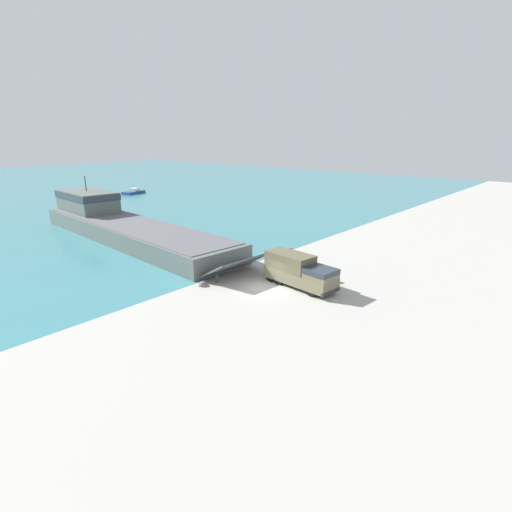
{
  "coord_description": "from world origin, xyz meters",
  "views": [
    {
      "loc": [
        -27.36,
        -22.89,
        13.99
      ],
      "look_at": [
        2.4,
        3.01,
        2.09
      ],
      "focal_mm": 28.0,
      "sensor_mm": 36.0,
      "label": 1
    }
  ],
  "objects_px": {
    "mooring_bollard": "(217,278)",
    "soldier_on_ramp": "(310,270)",
    "moored_boat_a": "(134,192)",
    "landing_craft": "(119,223)",
    "military_truck": "(299,271)",
    "cargo_crate": "(333,279)"
  },
  "relations": [
    {
      "from": "mooring_bollard",
      "to": "soldier_on_ramp",
      "type": "bearing_deg",
      "value": -42.97
    },
    {
      "from": "moored_boat_a",
      "to": "mooring_bollard",
      "type": "relative_size",
      "value": 6.63
    },
    {
      "from": "moored_boat_a",
      "to": "mooring_bollard",
      "type": "distance_m",
      "value": 69.48
    },
    {
      "from": "landing_craft",
      "to": "military_truck",
      "type": "height_order",
      "value": "landing_craft"
    },
    {
      "from": "military_truck",
      "to": "moored_boat_a",
      "type": "xyz_separation_m",
      "value": [
        25.94,
        69.1,
        -1.14
      ]
    },
    {
      "from": "landing_craft",
      "to": "soldier_on_ramp",
      "type": "xyz_separation_m",
      "value": [
        2.63,
        -31.17,
        -0.94
      ]
    },
    {
      "from": "landing_craft",
      "to": "military_truck",
      "type": "relative_size",
      "value": 5.57
    },
    {
      "from": "landing_craft",
      "to": "mooring_bollard",
      "type": "xyz_separation_m",
      "value": [
        -4.26,
        -24.76,
        -1.45
      ]
    },
    {
      "from": "mooring_bollard",
      "to": "moored_boat_a",
      "type": "bearing_deg",
      "value": 63.95
    },
    {
      "from": "cargo_crate",
      "to": "military_truck",
      "type": "bearing_deg",
      "value": 150.95
    },
    {
      "from": "military_truck",
      "to": "mooring_bollard",
      "type": "xyz_separation_m",
      "value": [
        -4.58,
        6.68,
        -1.07
      ]
    },
    {
      "from": "landing_craft",
      "to": "cargo_crate",
      "type": "relative_size",
      "value": 63.16
    },
    {
      "from": "military_truck",
      "to": "cargo_crate",
      "type": "relative_size",
      "value": 11.34
    },
    {
      "from": "military_truck",
      "to": "moored_boat_a",
      "type": "relative_size",
      "value": 1.26
    },
    {
      "from": "landing_craft",
      "to": "soldier_on_ramp",
      "type": "relative_size",
      "value": 24.84
    },
    {
      "from": "military_truck",
      "to": "moored_boat_a",
      "type": "height_order",
      "value": "military_truck"
    },
    {
      "from": "mooring_bollard",
      "to": "military_truck",
      "type": "bearing_deg",
      "value": -55.57
    },
    {
      "from": "landing_craft",
      "to": "mooring_bollard",
      "type": "height_order",
      "value": "landing_craft"
    },
    {
      "from": "military_truck",
      "to": "landing_craft",
      "type": "bearing_deg",
      "value": -173.29
    },
    {
      "from": "moored_boat_a",
      "to": "soldier_on_ramp",
      "type": "bearing_deg",
      "value": 147.69
    },
    {
      "from": "military_truck",
      "to": "moored_boat_a",
      "type": "distance_m",
      "value": 73.82
    },
    {
      "from": "mooring_bollard",
      "to": "cargo_crate",
      "type": "height_order",
      "value": "mooring_bollard"
    }
  ]
}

